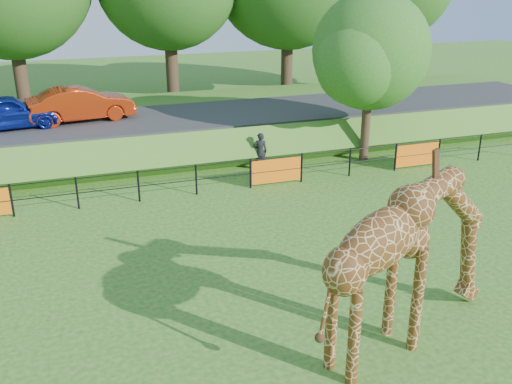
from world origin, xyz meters
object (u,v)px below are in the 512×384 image
at_px(car_red, 81,104).
at_px(tree_east, 372,55).
at_px(giraffe, 412,261).
at_px(car_blue, 7,112).
at_px(visitor, 260,151).

xyz_separation_m(car_red, tree_east, (10.98, -4.84, 2.14)).
height_order(car_red, tree_east, tree_east).
relative_size(car_red, tree_east, 0.65).
relative_size(giraffe, car_red, 1.18).
xyz_separation_m(car_blue, visitor, (9.27, -4.22, -1.36)).
relative_size(car_blue, visitor, 2.69).
bearing_deg(car_red, tree_east, -122.39).
bearing_deg(visitor, car_blue, -8.54).
bearing_deg(tree_east, giraffe, -115.40).
distance_m(giraffe, car_red, 17.12).
bearing_deg(car_red, giraffe, -169.52).
relative_size(giraffe, tree_east, 0.76).
relative_size(giraffe, visitor, 3.41).
xyz_separation_m(car_red, visitor, (6.39, -4.64, -1.38)).
relative_size(visitor, tree_east, 0.22).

